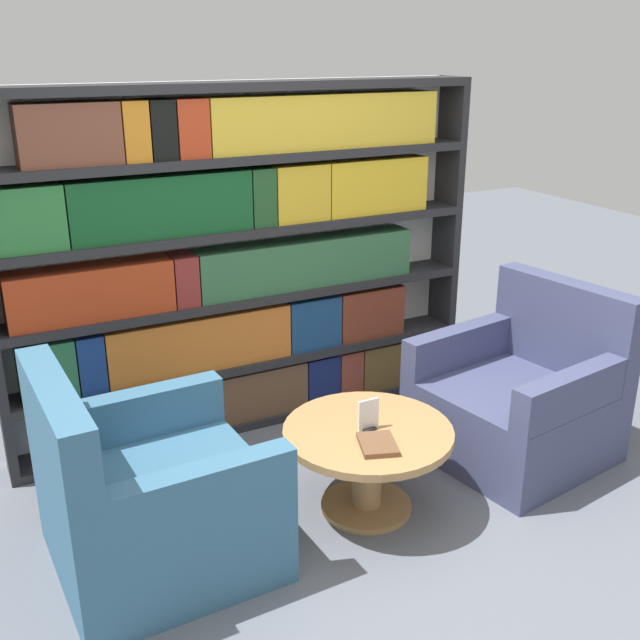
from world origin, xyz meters
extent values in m
plane|color=slate|center=(0.00, 0.00, 0.00)|extent=(14.00, 14.00, 0.00)
cube|color=silver|center=(0.00, 1.60, 1.02)|extent=(2.88, 0.05, 2.03)
cube|color=#262628|center=(1.42, 1.47, 1.02)|extent=(0.05, 0.30, 2.03)
cube|color=#262628|center=(0.00, 1.47, 0.03)|extent=(2.78, 0.30, 0.05)
cube|color=#262628|center=(0.00, 1.47, 0.41)|extent=(2.78, 0.30, 0.05)
cube|color=#262628|center=(0.00, 1.47, 0.81)|extent=(2.78, 0.30, 0.05)
cube|color=#262628|center=(0.00, 1.47, 1.22)|extent=(2.78, 0.30, 0.05)
cube|color=#262628|center=(0.00, 1.47, 1.63)|extent=(2.78, 0.30, 0.05)
cube|color=#262628|center=(0.00, 1.47, 2.01)|extent=(2.78, 0.30, 0.05)
cube|color=black|center=(-0.66, 1.45, 0.20)|extent=(0.61, 0.20, 0.31)
cube|color=brown|center=(-0.01, 1.45, 0.20)|extent=(0.69, 0.20, 0.31)
cube|color=navy|center=(0.46, 1.45, 0.20)|extent=(0.23, 0.20, 0.31)
cube|color=brown|center=(0.66, 1.45, 0.20)|extent=(0.16, 0.20, 0.31)
cube|color=brown|center=(1.06, 1.45, 0.20)|extent=(0.62, 0.20, 0.31)
cube|color=#296B43|center=(-1.18, 1.45, 0.59)|extent=(0.29, 0.20, 0.32)
cube|color=navy|center=(-0.95, 1.45, 0.59)|extent=(0.14, 0.20, 0.32)
cube|color=orange|center=(-0.33, 1.45, 0.59)|extent=(1.09, 0.20, 0.32)
cube|color=navy|center=(0.40, 1.45, 0.59)|extent=(0.35, 0.20, 0.32)
cube|color=brown|center=(0.81, 1.45, 0.59)|extent=(0.46, 0.20, 0.32)
cube|color=#B43A19|center=(-0.91, 1.45, 0.98)|extent=(0.87, 0.20, 0.29)
cube|color=maroon|center=(-0.40, 1.45, 0.98)|extent=(0.13, 0.20, 0.29)
cube|color=#346741|center=(0.37, 1.45, 0.98)|extent=(1.38, 0.20, 0.29)
cube|color=#2E7737|center=(-1.18, 1.45, 1.41)|extent=(0.37, 0.20, 0.33)
cube|color=#154F25|center=(-0.49, 1.45, 1.41)|extent=(0.99, 0.20, 0.33)
cube|color=#224E26|center=(0.08, 1.45, 1.41)|extent=(0.14, 0.20, 0.33)
cube|color=gold|center=(0.32, 1.45, 1.41)|extent=(0.33, 0.20, 0.33)
cube|color=gold|center=(0.83, 1.45, 1.41)|extent=(0.67, 0.20, 0.33)
cube|color=brown|center=(-0.93, 1.45, 1.80)|extent=(0.49, 0.20, 0.30)
cube|color=orange|center=(-0.61, 1.45, 1.80)|extent=(0.13, 0.20, 0.30)
cube|color=black|center=(-0.47, 1.45, 1.80)|extent=(0.13, 0.20, 0.30)
cube|color=#B8391B|center=(-0.31, 1.45, 1.80)|extent=(0.17, 0.20, 0.30)
cube|color=gold|center=(0.50, 1.45, 1.80)|extent=(1.43, 0.20, 0.30)
cube|color=#386684|center=(-0.88, 0.40, 0.22)|extent=(0.95, 0.95, 0.43)
cube|color=#386684|center=(-1.27, 0.38, 0.70)|extent=(0.17, 0.92, 0.53)
cube|color=#386684|center=(-0.80, 0.01, 0.55)|extent=(0.78, 0.15, 0.23)
cube|color=#386684|center=(-0.83, 0.80, 0.55)|extent=(0.78, 0.15, 0.23)
cube|color=#42476B|center=(1.16, 0.40, 0.22)|extent=(1.05, 1.04, 0.43)
cube|color=#42476B|center=(1.55, 0.46, 0.70)|extent=(0.28, 0.92, 0.53)
cube|color=#42476B|center=(1.03, 0.78, 0.55)|extent=(0.79, 0.24, 0.23)
cube|color=#42476B|center=(1.15, 0.00, 0.55)|extent=(0.79, 0.24, 0.23)
cylinder|color=#AD7F4C|center=(0.14, 0.30, 0.21)|extent=(0.15, 0.15, 0.41)
cylinder|color=#AD7F4C|center=(0.14, 0.30, 0.01)|extent=(0.46, 0.46, 0.03)
cylinder|color=#AD7F4C|center=(0.14, 0.30, 0.43)|extent=(0.84, 0.84, 0.04)
cube|color=black|center=(0.14, 0.30, 0.46)|extent=(0.07, 0.06, 0.01)
cube|color=white|center=(0.14, 0.30, 0.53)|extent=(0.11, 0.01, 0.16)
cube|color=brown|center=(0.09, 0.13, 0.47)|extent=(0.23, 0.26, 0.03)
camera|label=1|loc=(-1.56, -2.47, 2.22)|focal=42.00mm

